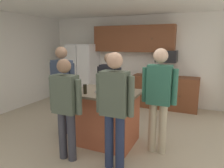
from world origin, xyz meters
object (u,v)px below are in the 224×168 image
Objects in this scene: person_host_foreground at (109,85)px; person_guest_by_door at (66,104)px; glass_short_whisky at (130,87)px; person_elder_center at (115,104)px; kitchen_island at (105,117)px; microwave_over_range at (166,56)px; glass_dark_ale at (85,89)px; serving_tray at (110,91)px; refrigerator at (83,72)px; person_guest_left at (159,94)px; glass_pilsner at (108,84)px; mug_blue_stoneware at (112,87)px; person_guest_right at (63,84)px.

person_host_foreground and person_guest_by_door have the same top height.
person_host_foreground is 0.82m from glass_short_whisky.
kitchen_island is at bearing 0.00° from person_elder_center.
person_elder_center is at bearing -83.30° from glass_short_whisky.
microwave_over_range is at bearing 133.36° from person_host_foreground.
glass_dark_ale reaches higher than glass_short_whisky.
microwave_over_range is 2.81m from kitchen_island.
glass_short_whisky is at bearing -11.17° from person_guest_by_door.
kitchen_island is 0.67m from glass_dark_ale.
serving_tray is at bearing 5.89° from person_host_foreground.
kitchen_island is 0.93m from person_guest_by_door.
refrigerator is 1.46× the size of kitchen_island.
person_host_foreground is at bearing 115.77° from serving_tray.
person_host_foreground is 1.55m from person_guest_by_door.
person_host_foreground is 1.00× the size of person_guest_by_door.
person_guest_by_door is (1.68, -3.22, 0.03)m from refrigerator.
person_host_foreground is 0.92× the size of person_guest_left.
microwave_over_range is 0.33× the size of person_elder_center.
person_elder_center is 0.78m from serving_tray.
person_guest_by_door is at bearing -105.40° from microwave_over_range.
microwave_over_range is 1.27× the size of serving_tray.
kitchen_island is at bearing -103.63° from microwave_over_range.
person_host_foreground is (-0.90, -1.79, -0.53)m from microwave_over_range.
glass_dark_ale is (-1.21, -0.30, 0.03)m from person_guest_left.
glass_pilsner is 0.58m from glass_dark_ale.
person_guest_by_door is at bearing -102.08° from glass_pilsner.
refrigerator is 1.03× the size of person_elder_center.
glass_short_whisky is (-0.59, 0.26, 0.02)m from person_guest_left.
person_elder_center is at bearing -64.22° from mug_blue_stoneware.
mug_blue_stoneware is at bearing -11.45° from person_guest_left.
serving_tray is at bearing 35.89° from glass_dark_ale.
serving_tray is (-0.38, 0.68, -0.00)m from person_elder_center.
microwave_over_range is 2.68m from serving_tray.
person_host_foreground is 1.06m from glass_dark_ale.
glass_pilsner reaches higher than serving_tray.
person_elder_center reaches higher than glass_short_whisky.
mug_blue_stoneware is at bearing 10.40° from person_guest_right.
person_elder_center is 12.91× the size of glass_short_whisky.
serving_tray is (0.38, -0.80, 0.07)m from person_host_foreground.
microwave_over_range is 3.41× the size of glass_dark_ale.
glass_dark_ale is at bearing 15.77° from person_guest_by_door.
refrigerator is at bearing -40.96° from person_guest_left.
person_guest_right reaches higher than glass_short_whisky.
glass_short_whisky is at bearing -27.89° from person_elder_center.
person_guest_right is 1.05m from person_guest_by_door.
person_guest_by_door is at bearing 31.07° from person_guest_left.
microwave_over_range is at bearing -83.90° from person_guest_left.
person_host_foreground reaches higher than glass_pilsner.
person_guest_by_door reaches higher than serving_tray.
person_guest_right reaches higher than glass_pilsner.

